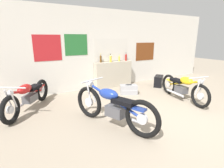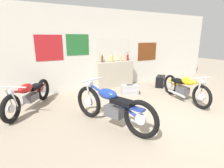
{
  "view_description": "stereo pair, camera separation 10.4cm",
  "coord_description": "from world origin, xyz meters",
  "px_view_note": "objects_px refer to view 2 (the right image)",
  "views": [
    {
      "loc": [
        -3.15,
        -2.29,
        1.81
      ],
      "look_at": [
        -1.09,
        1.35,
        0.7
      ],
      "focal_mm": 28.0,
      "sensor_mm": 36.0,
      "label": 1
    },
    {
      "loc": [
        -3.06,
        -2.34,
        1.81
      ],
      "look_at": [
        -1.09,
        1.35,
        0.7
      ],
      "focal_mm": 28.0,
      "sensor_mm": 36.0,
      "label": 2
    }
  ],
  "objects_px": {
    "motorcycle_yellow": "(184,87)",
    "motorcycle_red": "(29,95)",
    "hard_case_silver": "(130,90)",
    "bottle_center": "(121,58)",
    "bottle_leftmost": "(102,59)",
    "motorcycle_blue": "(112,106)",
    "bottle_right_center": "(128,57)",
    "hard_case_black": "(160,81)",
    "bottle_left_center": "(112,58)"
  },
  "relations": [
    {
      "from": "motorcycle_yellow",
      "to": "motorcycle_red",
      "type": "height_order",
      "value": "motorcycle_yellow"
    },
    {
      "from": "motorcycle_yellow",
      "to": "hard_case_silver",
      "type": "relative_size",
      "value": 3.03
    },
    {
      "from": "bottle_center",
      "to": "motorcycle_red",
      "type": "height_order",
      "value": "bottle_center"
    },
    {
      "from": "bottle_leftmost",
      "to": "motorcycle_blue",
      "type": "distance_m",
      "value": 2.99
    },
    {
      "from": "bottle_right_center",
      "to": "bottle_leftmost",
      "type": "bearing_deg",
      "value": -179.58
    },
    {
      "from": "bottle_center",
      "to": "motorcycle_yellow",
      "type": "relative_size",
      "value": 0.13
    },
    {
      "from": "bottle_right_center",
      "to": "motorcycle_blue",
      "type": "distance_m",
      "value": 3.53
    },
    {
      "from": "bottle_leftmost",
      "to": "motorcycle_blue",
      "type": "height_order",
      "value": "bottle_leftmost"
    },
    {
      "from": "bottle_leftmost",
      "to": "hard_case_black",
      "type": "bearing_deg",
      "value": -22.66
    },
    {
      "from": "bottle_right_center",
      "to": "hard_case_black",
      "type": "distance_m",
      "value": 1.56
    },
    {
      "from": "hard_case_silver",
      "to": "hard_case_black",
      "type": "bearing_deg",
      "value": 7.92
    },
    {
      "from": "bottle_center",
      "to": "bottle_right_center",
      "type": "distance_m",
      "value": 0.34
    },
    {
      "from": "bottle_center",
      "to": "motorcycle_red",
      "type": "distance_m",
      "value": 3.45
    },
    {
      "from": "motorcycle_yellow",
      "to": "hard_case_black",
      "type": "relative_size",
      "value": 3.11
    },
    {
      "from": "bottle_center",
      "to": "hard_case_black",
      "type": "xyz_separation_m",
      "value": [
        1.29,
        -0.82,
        -0.86
      ]
    },
    {
      "from": "hard_case_black",
      "to": "bottle_right_center",
      "type": "bearing_deg",
      "value": 137.89
    },
    {
      "from": "bottle_right_center",
      "to": "motorcycle_red",
      "type": "height_order",
      "value": "bottle_right_center"
    },
    {
      "from": "bottle_center",
      "to": "motorcycle_yellow",
      "type": "bearing_deg",
      "value": -70.64
    },
    {
      "from": "motorcycle_red",
      "to": "bottle_leftmost",
      "type": "bearing_deg",
      "value": 20.31
    },
    {
      "from": "bottle_leftmost",
      "to": "hard_case_silver",
      "type": "distance_m",
      "value": 1.51
    },
    {
      "from": "bottle_center",
      "to": "hard_case_black",
      "type": "height_order",
      "value": "bottle_center"
    },
    {
      "from": "bottle_left_center",
      "to": "motorcycle_red",
      "type": "xyz_separation_m",
      "value": [
        -2.88,
        -0.86,
        -0.7
      ]
    },
    {
      "from": "motorcycle_blue",
      "to": "motorcycle_red",
      "type": "height_order",
      "value": "motorcycle_blue"
    },
    {
      "from": "bottle_left_center",
      "to": "motorcycle_red",
      "type": "distance_m",
      "value": 3.08
    },
    {
      "from": "bottle_leftmost",
      "to": "bottle_right_center",
      "type": "xyz_separation_m",
      "value": [
        1.09,
        0.01,
        -0.0
      ]
    },
    {
      "from": "bottle_leftmost",
      "to": "motorcycle_red",
      "type": "bearing_deg",
      "value": -159.69
    },
    {
      "from": "bottle_right_center",
      "to": "hard_case_black",
      "type": "xyz_separation_m",
      "value": [
        0.95,
        -0.86,
        -0.89
      ]
    },
    {
      "from": "bottle_right_center",
      "to": "motorcycle_blue",
      "type": "relative_size",
      "value": 0.15
    },
    {
      "from": "bottle_right_center",
      "to": "motorcycle_blue",
      "type": "bearing_deg",
      "value": -128.31
    },
    {
      "from": "bottle_left_center",
      "to": "hard_case_black",
      "type": "relative_size",
      "value": 0.48
    },
    {
      "from": "motorcycle_yellow",
      "to": "motorcycle_red",
      "type": "bearing_deg",
      "value": 160.94
    },
    {
      "from": "hard_case_silver",
      "to": "motorcycle_red",
      "type": "bearing_deg",
      "value": 177.35
    },
    {
      "from": "bottle_right_center",
      "to": "hard_case_silver",
      "type": "relative_size",
      "value": 0.47
    },
    {
      "from": "bottle_left_center",
      "to": "bottle_leftmost",
      "type": "bearing_deg",
      "value": 169.01
    },
    {
      "from": "bottle_leftmost",
      "to": "bottle_center",
      "type": "height_order",
      "value": "bottle_leftmost"
    },
    {
      "from": "hard_case_silver",
      "to": "motorcycle_blue",
      "type": "bearing_deg",
      "value": -133.26
    },
    {
      "from": "bottle_right_center",
      "to": "motorcycle_red",
      "type": "relative_size",
      "value": 0.17
    },
    {
      "from": "hard_case_black",
      "to": "bottle_center",
      "type": "bearing_deg",
      "value": 147.62
    },
    {
      "from": "motorcycle_red",
      "to": "motorcycle_yellow",
      "type": "bearing_deg",
      "value": -19.06
    },
    {
      "from": "bottle_leftmost",
      "to": "bottle_right_center",
      "type": "height_order",
      "value": "bottle_leftmost"
    },
    {
      "from": "bottle_left_center",
      "to": "motorcycle_yellow",
      "type": "relative_size",
      "value": 0.15
    },
    {
      "from": "bottle_left_center",
      "to": "hard_case_black",
      "type": "bearing_deg",
      "value": -24.98
    },
    {
      "from": "bottle_left_center",
      "to": "motorcycle_blue",
      "type": "bearing_deg",
      "value": -118.32
    },
    {
      "from": "bottle_left_center",
      "to": "motorcycle_yellow",
      "type": "bearing_deg",
      "value": -62.12
    },
    {
      "from": "bottle_leftmost",
      "to": "hard_case_black",
      "type": "relative_size",
      "value": 0.5
    },
    {
      "from": "bottle_left_center",
      "to": "bottle_center",
      "type": "bearing_deg",
      "value": 5.07
    },
    {
      "from": "bottle_left_center",
      "to": "hard_case_silver",
      "type": "bearing_deg",
      "value": -82.93
    },
    {
      "from": "motorcycle_yellow",
      "to": "hard_case_black",
      "type": "height_order",
      "value": "motorcycle_yellow"
    },
    {
      "from": "bottle_leftmost",
      "to": "bottle_right_center",
      "type": "relative_size",
      "value": 1.03
    },
    {
      "from": "bottle_right_center",
      "to": "hard_case_silver",
      "type": "distance_m",
      "value": 1.55
    }
  ]
}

